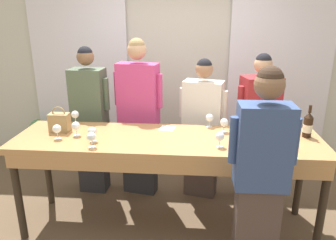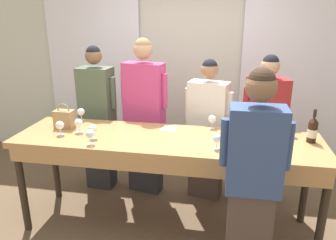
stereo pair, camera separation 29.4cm
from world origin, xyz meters
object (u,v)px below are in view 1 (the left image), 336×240
Objects in this scene: wine_glass_center_mid at (287,123)px; wine_glass_center_left at (210,118)px; guest_striped_shirt at (257,128)px; wine_glass_front_right at (75,115)px; wine_glass_back_right at (224,123)px; wine_glass_center_right at (57,129)px; handbag at (60,122)px; guest_pink_top at (139,117)px; guest_cream_sweater at (202,129)px; wine_glass_front_left at (220,137)px; wine_glass_back_mid at (92,131)px; guest_olive_jacket at (90,121)px; wine_glass_front_mid at (76,126)px; wine_glass_back_left at (91,137)px; wine_bottle at (308,125)px; wine_glass_near_host at (279,144)px; potted_plant at (40,139)px; host_pouring at (260,176)px; tasting_bar at (167,147)px.

wine_glass_center_left is at bearing 172.99° from wine_glass_center_mid.
guest_striped_shirt is at bearing 115.67° from wine_glass_center_mid.
wine_glass_front_right is 1.55m from wine_glass_back_right.
wine_glass_center_right is 1.59m from wine_glass_back_right.
guest_pink_top is at bearing 39.78° from handbag.
wine_glass_center_right is at bearing -150.48° from guest_cream_sweater.
wine_glass_front_left is 1.00× the size of wine_glass_back_mid.
guest_pink_top is 1.35m from guest_striped_shirt.
guest_olive_jacket is 1.30m from guest_cream_sweater.
guest_cream_sweater is at bearing 29.01° from wine_glass_front_mid.
wine_glass_back_mid is 1.83m from guest_striped_shirt.
wine_glass_back_left is 0.08× the size of guest_pink_top.
wine_glass_back_right is at bearing 175.07° from wine_bottle.
handbag is 0.22m from wine_glass_front_mid.
wine_glass_front_right is at bearing 124.88° from wine_glass_back_mid.
wine_glass_center_left is at bearing 24.22° from wine_glass_back_mid.
wine_glass_center_left is (1.41, 0.00, -0.00)m from wine_glass_front_right.
wine_glass_back_mid and wine_glass_near_host have the same top height.
wine_glass_center_left is at bearing -78.92° from guest_cream_sweater.
potted_plant is at bearing 149.83° from wine_glass_near_host.
wine_glass_near_host is (-0.20, -0.55, -0.00)m from wine_glass_center_mid.
host_pouring is at bearing -124.47° from wine_glass_near_host.
wine_glass_near_host is at bearing -0.81° from wine_glass_back_left.
tasting_bar is at bearing -116.63° from guest_cream_sweater.
wine_glass_back_right is at bearing -175.80° from wine_glass_center_mid.
wine_glass_near_host is (0.95, -0.28, 0.18)m from tasting_bar.
wine_glass_center_mid is 0.08× the size of guest_striped_shirt.
guest_pink_top reaches higher than wine_glass_back_right.
potted_plant is at bearing 158.94° from wine_bottle.
host_pouring is at bearing -99.01° from guest_striped_shirt.
wine_glass_back_mid is at bearing -153.71° from guest_striped_shirt.
guest_striped_shirt is 3.08m from potted_plant.
wine_bottle is 2.34m from wine_glass_center_right.
wine_glass_front_mid is (-0.87, 0.01, 0.18)m from tasting_bar.
potted_plant is (-2.39, 1.07, -0.73)m from wine_glass_center_left.
wine_bottle is at bearing -12.67° from wine_glass_center_left.
wine_glass_near_host is at bearing -14.37° from wine_glass_front_left.
wine_glass_front_right is 0.71m from guest_pink_top.
wine_glass_back_right is 1.04m from guest_pink_top.
wine_glass_front_right is at bearing 160.83° from wine_glass_front_left.
wine_glass_center_mid is at bearing -26.90° from guest_cream_sweater.
wine_bottle reaches higher than wine_glass_front_mid.
handbag is 1.54m from guest_cream_sweater.
wine_glass_back_left is at bearing -157.80° from wine_glass_back_right.
guest_pink_top is at bearing 119.36° from tasting_bar.
wine_glass_front_left and wine_glass_front_right have the same top height.
wine_glass_near_host is at bearing -35.76° from guest_pink_top.
wine_glass_center_right is at bearing 174.28° from wine_glass_back_mid.
guest_olive_jacket reaches higher than wine_glass_center_left.
tasting_bar is 1.58× the size of guest_pink_top.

